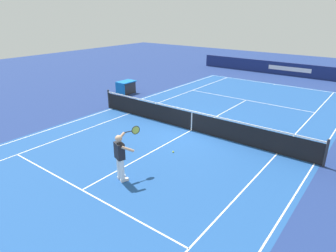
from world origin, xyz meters
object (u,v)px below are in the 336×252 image
object	(u,v)px
tennis_player_near	(121,155)
tennis_ball	(173,152)
tennis_net	(192,121)
equipment_cart_tarped	(126,87)

from	to	relation	value
tennis_player_near	tennis_ball	bearing A→B (deg)	176.43
tennis_net	tennis_ball	size ratio (longest dim) A/B	177.27
tennis_player_near	equipment_cart_tarped	xyz separation A→B (m)	(-8.08, -7.85, -0.49)
tennis_net	tennis_player_near	distance (m)	5.21
tennis_player_near	tennis_ball	size ratio (longest dim) A/B	25.71
equipment_cart_tarped	tennis_net	bearing A→B (deg)	68.23
tennis_net	tennis_player_near	xyz separation A→B (m)	(5.17, 0.56, 0.44)
tennis_net	tennis_player_near	size ratio (longest dim) A/B	6.89
tennis_ball	equipment_cart_tarped	bearing A→B (deg)	-123.87
tennis_net	tennis_ball	distance (m)	2.62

